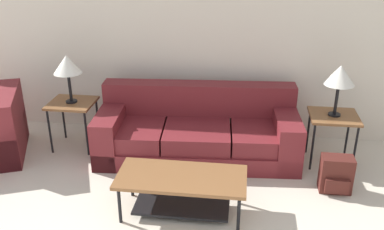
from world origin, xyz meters
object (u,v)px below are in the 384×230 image
Objects in this scene: table_lamp_right at (340,76)px; couch at (198,132)px; coffee_table at (182,186)px; side_table_right at (333,120)px; side_table_left at (72,107)px; backpack at (336,175)px; table_lamp_left at (67,65)px.

couch is at bearing -179.97° from table_lamp_right.
side_table_right is at bearing 37.44° from coffee_table.
side_table_left is 1.52× the size of backpack.
backpack is at bearing -11.36° from table_lamp_left.
couch is at bearing -0.03° from side_table_left.
coffee_table is at bearing -142.56° from table_lamp_right.
coffee_table is (-0.01, -1.21, 0.02)m from couch.
side_table_left is at bearing 141.95° from coffee_table.
table_lamp_left reaches higher than side_table_right.
couch is 1.76m from table_lamp_right.
side_table_right is (1.57, 0.00, 0.25)m from couch.
backpack is (1.54, -0.62, -0.10)m from couch.
coffee_table is 1.67m from backpack.
side_table_left is 1.03× the size of table_lamp_right.
backpack is (-0.03, -0.62, -0.89)m from table_lamp_right.
backpack is (3.11, -0.62, -0.89)m from table_lamp_left.
couch is 4.12× the size of table_lamp_left.
table_lamp_left is (-1.57, 0.00, 0.79)m from couch.
table_lamp_right is (3.14, 0.00, 0.00)m from table_lamp_left.
coffee_table is 2.02× the size of side_table_right.
coffee_table is at bearing -38.05° from table_lamp_left.
table_lamp_right reaches higher than couch.
side_table_left and side_table_right have the same top height.
table_lamp_left and table_lamp_right have the same top height.
coffee_table is at bearing -142.56° from side_table_right.
side_table_left is 1.00× the size of side_table_right.
table_lamp_left is at bearing 104.04° from side_table_left.
side_table_left is 3.19m from table_lamp_right.
side_table_right is 1.03× the size of table_lamp_left.
coffee_table is 2.08× the size of table_lamp_left.
backpack is (-0.03, -0.62, -0.35)m from side_table_right.
backpack is (3.11, -0.62, -0.35)m from side_table_left.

